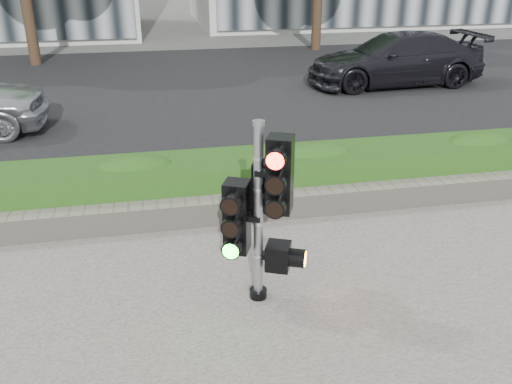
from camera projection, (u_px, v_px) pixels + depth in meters
ground at (253, 301)px, 5.86m from camera, size 120.00×120.00×0.00m
road at (182, 89)px, 14.81m from camera, size 60.00×13.00×0.02m
curb at (215, 184)px, 8.66m from camera, size 60.00×0.25×0.12m
stone_wall at (226, 209)px, 7.48m from camera, size 12.00×0.32×0.34m
hedge at (220, 180)px, 7.99m from camera, size 12.00×1.00×0.68m
traffic_signal at (262, 205)px, 5.46m from camera, size 0.73×0.62×1.98m
car_dark at (395, 59)px, 15.01m from camera, size 4.96×2.16×1.42m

